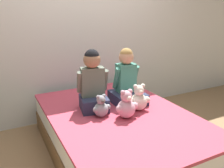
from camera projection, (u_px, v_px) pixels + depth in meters
ground_plane at (119, 152)px, 2.66m from camera, size 14.00×14.00×0.00m
wall_behind_bed at (80, 30)px, 3.24m from camera, size 8.00×0.06×2.50m
bed at (119, 133)px, 2.59m from camera, size 1.41×2.01×0.47m
child_on_left at (93, 83)px, 2.55m from camera, size 0.36×0.35×0.66m
child_on_right at (127, 82)px, 2.75m from camera, size 0.37×0.39×0.64m
teddy_bear_held_by_left_child at (101, 107)px, 2.42m from camera, size 0.20×0.15×0.24m
teddy_bear_held_by_right_child at (139, 99)px, 2.56m from camera, size 0.24×0.19×0.30m
teddy_bear_between_children at (126, 106)px, 2.38m from camera, size 0.25×0.19×0.30m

